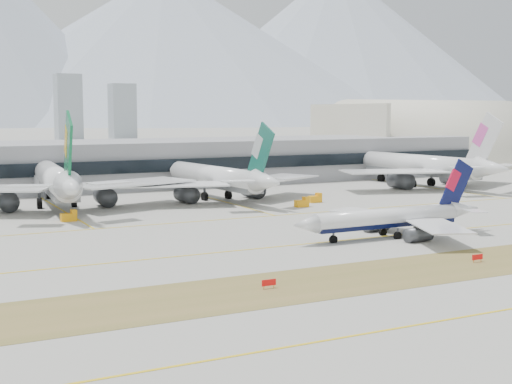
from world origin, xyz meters
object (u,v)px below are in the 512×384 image
terminal (105,164)px  widebody_china_air (425,167)px  widebody_cathay (218,179)px  widebody_eva (57,182)px  hangar (428,166)px  taxiing_airliner (394,219)px

terminal → widebody_china_air: bearing=-27.7°
widebody_cathay → widebody_eva: bearing=80.5°
widebody_eva → terminal: 54.18m
widebody_cathay → terminal: widebody_cathay is taller
widebody_china_air → terminal: size_ratio=0.25×
widebody_cathay → terminal: 54.09m
widebody_eva → terminal: widebody_eva is taller
widebody_china_air → terminal: bearing=57.9°
terminal → hangar: 156.05m
hangar → taxiing_airliner: bearing=-132.4°
taxiing_airliner → widebody_eva: widebody_eva is taller
taxiing_airliner → widebody_eva: 89.38m
widebody_china_air → widebody_cathay: bearing=86.7°
terminal → hangar: size_ratio=3.08×
widebody_eva → widebody_cathay: bearing=-88.9°
widebody_cathay → terminal: (-18.63, 50.76, 1.50)m
terminal → widebody_eva: bearing=-118.1°
widebody_china_air → hangar: bearing=-45.5°
taxiing_airliner → widebody_eva: bearing=-55.5°
taxiing_airliner → widebody_cathay: bearing=-84.7°
widebody_cathay → widebody_china_air: bearing=-94.5°
widebody_cathay → widebody_china_air: (75.33, 1.44, 0.66)m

